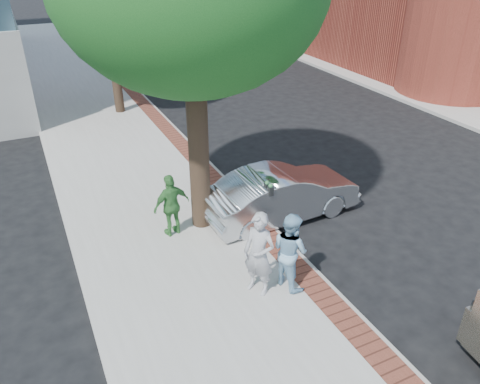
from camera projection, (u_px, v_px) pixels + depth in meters
ground at (253, 260)px, 11.52m from camera, size 120.00×120.00×0.00m
sidewalk at (119, 149)px, 17.23m from camera, size 5.00×60.00×0.15m
brick_strip at (175, 138)px, 18.02m from camera, size 0.60×60.00×0.01m
curb at (184, 138)px, 18.19m from camera, size 0.10×60.00×0.15m
sidewalk_far at (439, 93)px, 23.28m from camera, size 5.00×60.00×0.15m
signal_near at (101, 25)px, 28.13m from camera, size 0.70×0.15×3.80m
signal_far at (270, 12)px, 32.52m from camera, size 0.70×0.15×3.80m
parking_meter at (268, 197)px, 11.82m from camera, size 0.12×0.32×1.47m
person_gray at (259, 254)px, 9.84m from camera, size 0.77×0.85×1.95m
person_officer at (290, 250)px, 10.08m from camera, size 0.85×1.00×1.81m
person_green at (172, 205)px, 11.86m from camera, size 1.06×0.60×1.70m
sedan_silver at (282, 194)px, 12.92m from camera, size 4.51×1.76×1.47m
bg_car at (145, 60)px, 26.95m from camera, size 4.18×2.05×1.37m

